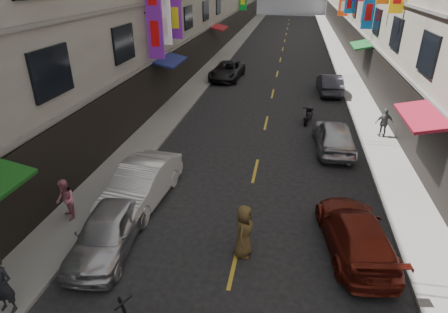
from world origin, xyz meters
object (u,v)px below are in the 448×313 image
at_px(pedestrian_crossing, 244,231).
at_px(scooter_far_right, 309,115).
at_px(car_left_mid, 141,185).
at_px(pedestrian_rfar, 384,123).
at_px(pedestrian_lfar, 65,200).
at_px(car_right_near, 356,233).
at_px(car_right_mid, 334,136).
at_px(pedestrian_lnear, 2,285).
at_px(car_right_far, 330,84).
at_px(car_left_far, 227,71).
at_px(car_left_near, 108,231).

bearing_deg(pedestrian_crossing, scooter_far_right, -1.97).
bearing_deg(car_left_mid, pedestrian_rfar, 42.68).
xyz_separation_m(car_left_mid, pedestrian_lfar, (-2.07, -1.64, 0.11)).
height_order(car_right_near, car_right_mid, car_right_mid).
bearing_deg(car_right_mid, pedestrian_lnear, 49.76).
bearing_deg(pedestrian_crossing, car_right_far, -3.25).
height_order(car_left_mid, car_right_mid, car_left_mid).
xyz_separation_m(car_right_near, pedestrian_lfar, (-9.67, -0.23, 0.24)).
xyz_separation_m(scooter_far_right, pedestrian_lfar, (-8.48, -11.46, 0.44)).
bearing_deg(car_right_near, car_right_mid, -97.84).
bearing_deg(car_left_mid, pedestrian_lnear, -99.93).
distance_m(scooter_far_right, car_right_far, 6.51).
xyz_separation_m(pedestrian_lnear, pedestrian_lfar, (-0.67, 3.92, -0.07)).
relative_size(car_left_mid, car_right_far, 1.10).
bearing_deg(car_left_mid, car_left_far, 94.21).
relative_size(scooter_far_right, car_right_near, 0.40).
xyz_separation_m(car_right_near, car_right_mid, (-0.07, 7.63, 0.09)).
bearing_deg(pedestrian_lfar, car_right_far, 106.34).
bearing_deg(pedestrian_lfar, car_left_near, 18.00).
xyz_separation_m(car_left_mid, pedestrian_lnear, (-1.40, -5.56, 0.19)).
distance_m(car_right_near, pedestrian_rfar, 9.86).
distance_m(car_left_near, pedestrian_crossing, 4.24).
height_order(car_left_far, pedestrian_rfar, pedestrian_rfar).
height_order(car_left_near, car_left_mid, car_left_mid).
distance_m(scooter_far_right, pedestrian_lfar, 14.27).
bearing_deg(car_right_mid, car_right_far, -95.82).
distance_m(pedestrian_lfar, pedestrian_crossing, 6.30).
bearing_deg(pedestrian_lnear, car_right_near, 24.35).
height_order(car_left_far, pedestrian_crossing, pedestrian_crossing).
height_order(scooter_far_right, pedestrian_lfar, pedestrian_lfar).
relative_size(car_left_near, car_left_far, 0.82).
distance_m(car_right_mid, pedestrian_crossing, 9.10).
height_order(car_left_mid, car_right_near, car_left_mid).
distance_m(car_right_mid, pedestrian_lnear, 14.78).
distance_m(car_left_near, car_right_near, 7.71).
distance_m(car_right_mid, car_right_far, 9.92).
bearing_deg(pedestrian_lfar, pedestrian_crossing, 40.34).
height_order(car_left_near, car_right_near, car_left_near).
xyz_separation_m(car_left_near, car_left_far, (0.00, 21.56, -0.00)).
xyz_separation_m(car_left_far, pedestrian_lfar, (-2.07, -20.46, 0.19)).
distance_m(pedestrian_lnear, pedestrian_crossing, 6.51).
distance_m(pedestrian_lnear, pedestrian_lfar, 3.98).
bearing_deg(scooter_far_right, pedestrian_lfar, 66.76).
height_order(car_left_near, pedestrian_lnear, pedestrian_lnear).
height_order(car_left_mid, pedestrian_rfar, pedestrian_rfar).
bearing_deg(car_right_far, car_left_mid, 60.59).
height_order(car_right_mid, pedestrian_lnear, pedestrian_lnear).
distance_m(car_right_near, car_right_mid, 7.63).
relative_size(car_left_mid, car_left_far, 0.94).
bearing_deg(pedestrian_crossing, car_left_far, 19.70).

